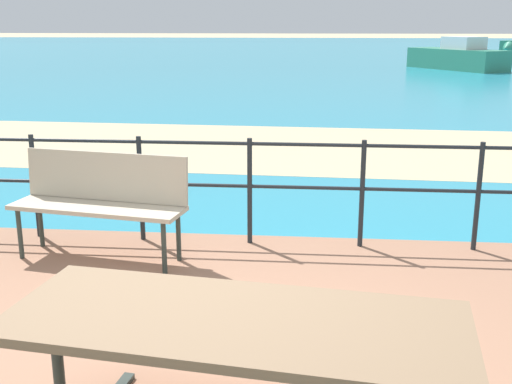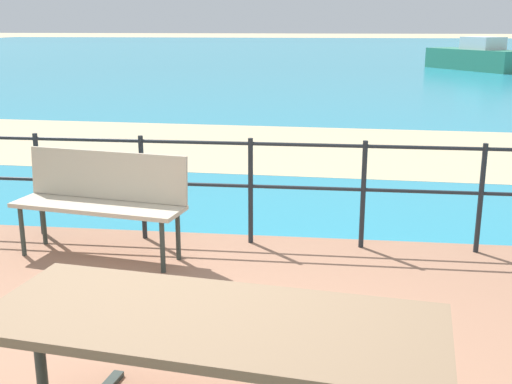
% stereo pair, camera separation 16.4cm
% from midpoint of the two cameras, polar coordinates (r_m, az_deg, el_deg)
% --- Properties ---
extents(sea_water, '(90.00, 90.00, 0.01)m').
position_cam_midpoint_polar(sea_water, '(42.99, 4.57, 12.39)').
color(sea_water, teal).
rests_on(sea_water, ground).
extents(beach_strip, '(54.12, 6.22, 0.01)m').
position_cam_midpoint_polar(beach_strip, '(10.37, 1.71, 4.10)').
color(beach_strip, tan).
rests_on(beach_strip, ground).
extents(picnic_table, '(2.00, 1.63, 0.80)m').
position_cam_midpoint_polar(picnic_table, '(2.62, -3.73, -14.89)').
color(picnic_table, '#7A6047').
rests_on(picnic_table, patio_paving).
extents(park_bench, '(1.51, 0.66, 0.88)m').
position_cam_midpoint_polar(park_bench, '(5.40, -14.69, -0.30)').
color(park_bench, '#BCAD93').
rests_on(park_bench, patio_paving).
extents(railing_fence, '(5.94, 0.04, 0.95)m').
position_cam_midpoint_polar(railing_fence, '(5.54, -1.43, 1.20)').
color(railing_fence, '#1E2328').
rests_on(railing_fence, patio_paving).
extents(boat_near, '(3.78, 5.05, 1.40)m').
position_cam_midpoint_polar(boat_near, '(29.32, 17.44, 11.57)').
color(boat_near, '#338466').
rests_on(boat_near, sea_water).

